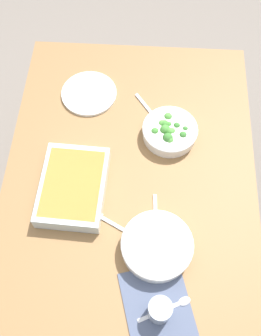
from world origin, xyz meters
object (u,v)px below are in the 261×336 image
at_px(spoon_by_stew, 156,225).
at_px(fork_on_table, 109,222).
at_px(broccoli_bowl, 170,131).
at_px(side_plate, 89,93).
at_px(drink_cup, 160,310).
at_px(spoon_by_broccoli, 152,114).
at_px(spoon_spare, 172,307).
at_px(baking_dish, 73,186).
at_px(stew_bowl, 157,246).

height_order(spoon_by_stew, fork_on_table, spoon_by_stew).
relative_size(broccoli_bowl, side_plate, 0.94).
bearing_deg(drink_cup, spoon_by_broccoli, -176.41).
height_order(drink_cup, spoon_spare, drink_cup).
bearing_deg(spoon_by_broccoli, fork_on_table, -15.95).
xyz_separation_m(baking_dish, spoon_by_stew, (0.11, 0.29, -0.03)).
height_order(broccoli_bowl, fork_on_table, broccoli_bowl).
relative_size(side_plate, spoon_by_stew, 1.25).
xyz_separation_m(broccoli_bowl, spoon_spare, (0.62, 0.02, -0.03)).
distance_m(stew_bowl, drink_cup, 0.20).
distance_m(stew_bowl, baking_dish, 0.35).
xyz_separation_m(drink_cup, fork_on_table, (-0.28, -0.18, -0.04)).
bearing_deg(spoon_spare, stew_bowl, -163.69).
xyz_separation_m(spoon_by_broccoli, spoon_spare, (0.72, 0.09, 0.00)).
bearing_deg(side_plate, spoon_by_broccoli, 72.03).
bearing_deg(side_plate, spoon_spare, 23.04).
relative_size(baking_dish, spoon_spare, 1.86).
relative_size(baking_dish, side_plate, 1.41).
relative_size(stew_bowl, spoon_spare, 1.40).
xyz_separation_m(baking_dish, drink_cup, (0.39, 0.31, 0.00)).
xyz_separation_m(broccoli_bowl, baking_dish, (0.25, -0.33, 0.00)).
relative_size(spoon_by_broccoli, spoon_spare, 0.92).
bearing_deg(spoon_by_stew, baking_dish, -111.50).
height_order(stew_bowl, spoon_spare, stew_bowl).
bearing_deg(side_plate, baking_dish, -0.93).
xyz_separation_m(baking_dish, fork_on_table, (0.11, 0.13, -0.03)).
height_order(drink_cup, spoon_by_stew, drink_cup).
xyz_separation_m(side_plate, spoon_spare, (0.80, 0.34, -0.00)).
distance_m(broccoli_bowl, fork_on_table, 0.41).
bearing_deg(spoon_spare, spoon_by_stew, -167.62).
relative_size(drink_cup, spoon_by_broccoli, 0.55).
bearing_deg(spoon_by_stew, broccoli_bowl, 173.82).
relative_size(side_plate, spoon_spare, 1.32).
relative_size(stew_bowl, broccoli_bowl, 1.13).
bearing_deg(broccoli_bowl, side_plate, -118.99).
xyz_separation_m(side_plate, fork_on_table, (0.54, 0.12, -0.00)).
xyz_separation_m(broccoli_bowl, drink_cup, (0.64, -0.02, 0.01)).
bearing_deg(spoon_by_stew, spoon_by_broccoli, -176.43).
height_order(spoon_by_broccoli, fork_on_table, spoon_by_broccoli).
distance_m(drink_cup, side_plate, 0.87).
bearing_deg(broccoli_bowl, stew_bowl, -4.50).
bearing_deg(stew_bowl, drink_cup, 3.81).
distance_m(spoon_by_stew, spoon_by_broccoli, 0.46).
bearing_deg(broccoli_bowl, fork_on_table, -28.91).
relative_size(stew_bowl, baking_dish, 0.75).
distance_m(broccoli_bowl, side_plate, 0.37).
relative_size(side_plate, spoon_by_broccoli, 1.44).
bearing_deg(baking_dish, spoon_spare, 42.95).
height_order(side_plate, spoon_by_broccoli, side_plate).
xyz_separation_m(drink_cup, side_plate, (-0.82, -0.30, -0.03)).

